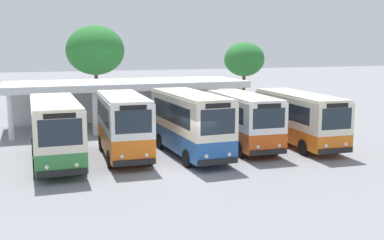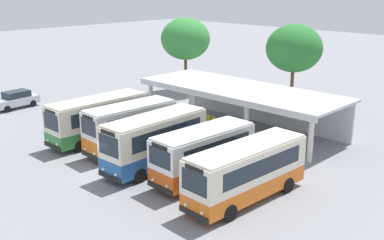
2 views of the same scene
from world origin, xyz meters
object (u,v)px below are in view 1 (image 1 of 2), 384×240
waiting_chair_end_by_column (96,124)px  waiting_chair_fifth_seat (134,122)px  city_bus_nearest_orange (56,129)px  city_bus_fifth_blue (299,117)px  city_bus_fourth_amber (243,119)px  waiting_chair_middle_seat (115,123)px  waiting_chair_far_end_seat (143,121)px  city_bus_second_in_row (123,123)px  waiting_chair_second_from_end (105,123)px  waiting_chair_fourth_seat (124,122)px  city_bus_middle_cream (190,122)px

waiting_chair_end_by_column → waiting_chair_fifth_seat: same height
city_bus_nearest_orange → waiting_chair_fifth_seat: bearing=55.9°
city_bus_fifth_blue → city_bus_fourth_amber: bearing=174.2°
waiting_chair_end_by_column → waiting_chair_fifth_seat: bearing=0.9°
waiting_chair_middle_seat → waiting_chair_far_end_seat: bearing=1.8°
city_bus_second_in_row → waiting_chair_end_by_column: city_bus_second_in_row is taller
waiting_chair_second_from_end → waiting_chair_far_end_seat: size_ratio=1.00×
waiting_chair_middle_seat → waiting_chair_second_from_end: bearing=176.8°
city_bus_fourth_amber → waiting_chair_fourth_seat: size_ratio=8.05×
city_bus_second_in_row → city_bus_fourth_amber: (7.03, -0.10, -0.10)m
city_bus_middle_cream → waiting_chair_fourth_seat: 9.45m
waiting_chair_end_by_column → city_bus_fifth_blue: bearing=-39.0°
city_bus_nearest_orange → waiting_chair_second_from_end: city_bus_nearest_orange is taller
city_bus_second_in_row → waiting_chair_end_by_column: 8.52m
city_bus_middle_cream → city_bus_fifth_blue: (7.03, 0.35, -0.15)m
waiting_chair_end_by_column → waiting_chair_fourth_seat: bearing=-1.1°
waiting_chair_second_from_end → city_bus_second_in_row: bearing=-92.0°
city_bus_second_in_row → city_bus_middle_cream: 3.61m
city_bus_second_in_row → waiting_chair_far_end_seat: (3.03, 8.39, -1.34)m
city_bus_fourth_amber → city_bus_fifth_blue: city_bus_fourth_amber is taller
city_bus_nearest_orange → city_bus_middle_cream: (7.03, -0.58, 0.09)m
city_bus_middle_cream → city_bus_fifth_blue: 7.04m
city_bus_middle_cream → waiting_chair_fifth_seat: (-1.17, 9.25, -1.38)m
waiting_chair_middle_seat → city_bus_fourth_amber: bearing=-54.3°
waiting_chair_middle_seat → waiting_chair_fifth_seat: same height
waiting_chair_fifth_seat → waiting_chair_fourth_seat: bearing=-173.1°
city_bus_nearest_orange → waiting_chair_end_by_column: size_ratio=9.15×
waiting_chair_second_from_end → city_bus_fourth_amber: bearing=-51.4°
city_bus_second_in_row → city_bus_fourth_amber: 7.03m
waiting_chair_fourth_seat → city_bus_fifth_blue: bearing=-44.8°
city_bus_nearest_orange → waiting_chair_fifth_seat: size_ratio=9.15×
waiting_chair_end_by_column → waiting_chair_second_from_end: same height
city_bus_nearest_orange → city_bus_second_in_row: bearing=3.6°
city_bus_fifth_blue → waiting_chair_end_by_column: city_bus_fifth_blue is taller
city_bus_nearest_orange → waiting_chair_second_from_end: size_ratio=9.15×
waiting_chair_end_by_column → waiting_chair_fifth_seat: (2.74, 0.05, 0.00)m
city_bus_middle_cream → waiting_chair_far_end_seat: bearing=93.0°
city_bus_second_in_row → waiting_chair_fourth_seat: 8.63m
city_bus_fifth_blue → waiting_chair_second_from_end: size_ratio=9.31×
waiting_chair_middle_seat → waiting_chair_far_end_seat: 2.06m
waiting_chair_fifth_seat → city_bus_nearest_orange: bearing=-124.1°
waiting_chair_end_by_column → waiting_chair_fourth_seat: same height
waiting_chair_far_end_seat → city_bus_fourth_amber: bearing=-64.7°
city_bus_fifth_blue → waiting_chair_end_by_column: size_ratio=9.31×
waiting_chair_fifth_seat → waiting_chair_far_end_seat: bearing=-5.0°
city_bus_second_in_row → waiting_chair_fourth_seat: bearing=78.8°
city_bus_nearest_orange → city_bus_fourth_amber: (10.55, 0.13, -0.05)m
city_bus_nearest_orange → waiting_chair_fifth_seat: 10.54m
waiting_chair_second_from_end → waiting_chair_middle_seat: size_ratio=1.00×
city_bus_nearest_orange → waiting_chair_fourth_seat: city_bus_nearest_orange is taller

